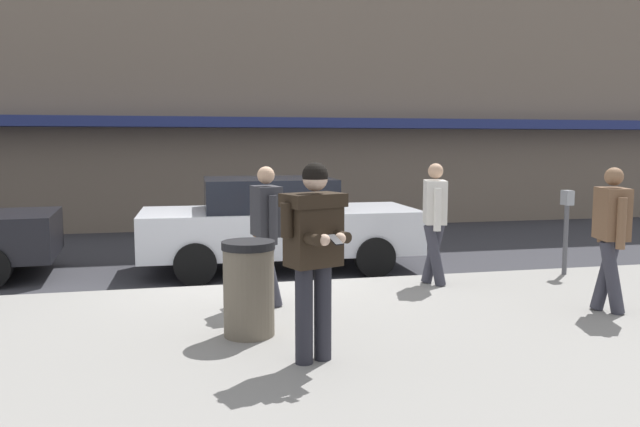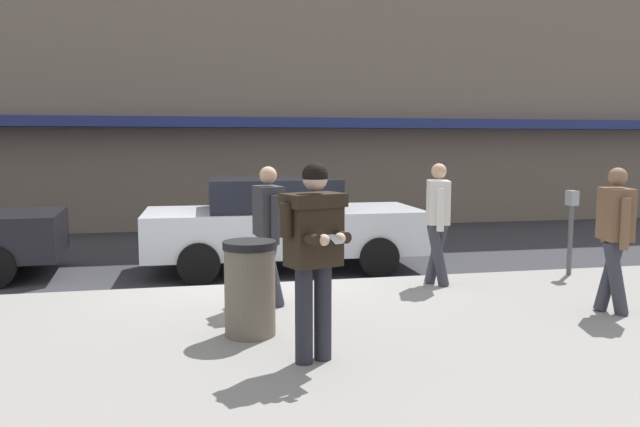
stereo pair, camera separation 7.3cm
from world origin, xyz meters
The scene contains 11 objects.
ground_plane centered at (0.00, 0.00, 0.00)m, with size 80.00×80.00×0.00m, color #333338.
sidewalk centered at (1.00, -2.85, 0.07)m, with size 32.00×5.30×0.14m, color gray.
curb_paint_line centered at (1.00, 0.05, 0.00)m, with size 28.00×0.12×0.01m, color silver.
storefront_facade centered at (1.00, 8.49, 5.04)m, with size 28.00×4.70×10.10m.
parked_sedan_mid centered at (0.59, 1.33, 0.79)m, with size 4.53×1.99×1.54m.
man_texting_on_phone centered at (0.19, -3.50, 1.25)m, with size 0.62×0.65×1.81m.
pedestrian_in_light_coat centered at (2.48, -0.81, 1.11)m, with size 0.40×0.58×1.70m.
pedestrian_with_bag centered at (0.04, -1.43, 1.11)m, with size 0.38×0.72×1.70m.
pedestrian_dark_coat centered at (3.90, -2.60, 1.11)m, with size 0.40×0.58×1.70m.
parking_meter centered at (4.68, -0.60, 0.97)m, with size 0.12×0.18×1.27m.
trash_bin centered at (-0.30, -2.59, 0.63)m, with size 0.55×0.55×0.98m.
Camera 1 is at (-0.94, -8.85, 2.11)m, focal length 35.00 mm.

